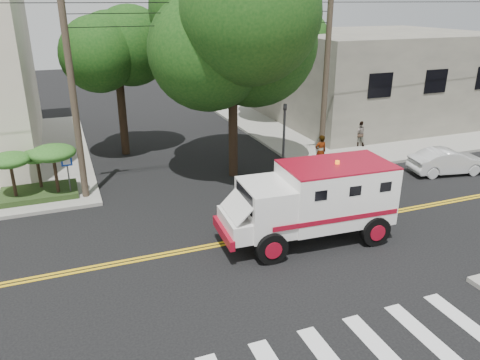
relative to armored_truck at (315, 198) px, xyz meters
name	(u,v)px	position (x,y,z in m)	size (l,w,h in m)	color
ground	(256,238)	(-1.89, 0.80, -1.61)	(100.00, 100.00, 0.00)	black
sidewalk_ne	(356,121)	(11.61, 14.30, -1.53)	(17.00, 17.00, 0.15)	gray
building_right	(374,75)	(13.11, 14.80, 1.54)	(14.00, 12.00, 6.00)	#676358
utility_pole_left	(73,97)	(-7.49, 6.80, 2.89)	(0.28, 0.28, 9.00)	#382D23
utility_pole_right	(326,80)	(4.41, 7.00, 2.89)	(0.28, 0.28, 9.00)	#382D23
tree_main	(244,24)	(0.05, 7.01, 5.59)	(6.08, 5.70, 9.85)	black
tree_left	(123,50)	(-4.57, 12.58, 4.12)	(4.48, 4.20, 7.70)	black
tree_right	(287,33)	(6.95, 16.57, 4.49)	(4.80, 4.50, 8.20)	black
traffic_signal	(284,132)	(1.91, 6.40, 0.62)	(0.15, 0.18, 3.60)	#3F3F42
accessibility_sign	(68,170)	(-8.09, 6.97, -0.24)	(0.45, 0.10, 2.02)	#3F3F42
palm_planter	(36,164)	(-9.33, 7.42, 0.04)	(3.52, 2.63, 2.36)	#1E3314
armored_truck	(315,198)	(0.00, 0.00, 0.00)	(6.31, 2.78, 2.82)	white
parked_sedan	(448,162)	(9.74, 3.64, -0.98)	(1.34, 3.83, 1.26)	silver
pedestrian_a	(320,152)	(3.95, 6.30, -0.59)	(0.63, 0.42, 1.74)	gray
pedestrian_b	(359,133)	(8.08, 8.89, -0.71)	(0.73, 0.57, 1.50)	gray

